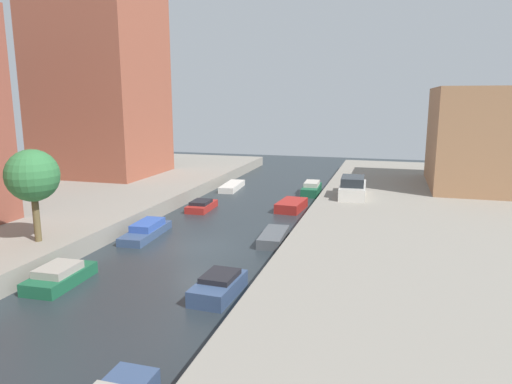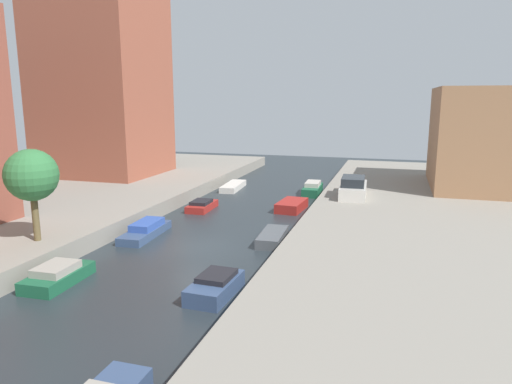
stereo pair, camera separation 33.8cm
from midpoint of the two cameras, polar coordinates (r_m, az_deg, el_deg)
ground_plane at (r=25.90m, az=-6.98°, el=-6.73°), size 84.00×84.00×0.00m
quay_right at (r=24.25m, az=27.92°, el=-8.05°), size 20.00×64.00×1.00m
apartment_tower_far at (r=46.31m, az=-18.33°, el=16.13°), size 10.00×8.92×22.59m
low_block_right at (r=41.31m, az=27.93°, el=5.77°), size 10.00×10.49×7.84m
street_tree_2 at (r=25.27m, az=-25.34°, el=1.81°), size 2.56×2.56×4.61m
parked_car at (r=34.66m, az=12.04°, el=0.49°), size 1.99×4.72×1.47m
moored_boat_left_2 at (r=22.52m, az=-22.63°, el=-9.37°), size 1.74×3.36×0.89m
moored_boat_left_3 at (r=28.42m, az=-12.96°, el=-4.56°), size 1.70×4.49×0.86m
moored_boat_left_4 at (r=34.32m, az=-6.34°, el=-1.66°), size 1.55×3.14×0.72m
moored_boat_left_5 at (r=41.86m, az=-2.57°, el=0.69°), size 1.64×4.49×0.51m
moored_boat_right_2 at (r=19.74m, az=-4.49°, el=-11.37°), size 1.63×3.10×0.89m
moored_boat_right_3 at (r=26.64m, az=2.39°, el=-5.51°), size 1.46×3.46×0.56m
moored_boat_right_4 at (r=34.11m, az=4.65°, el=-1.66°), size 1.90×3.29×0.68m
moored_boat_right_5 at (r=40.05m, az=7.15°, el=0.40°), size 1.47×3.92×1.04m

